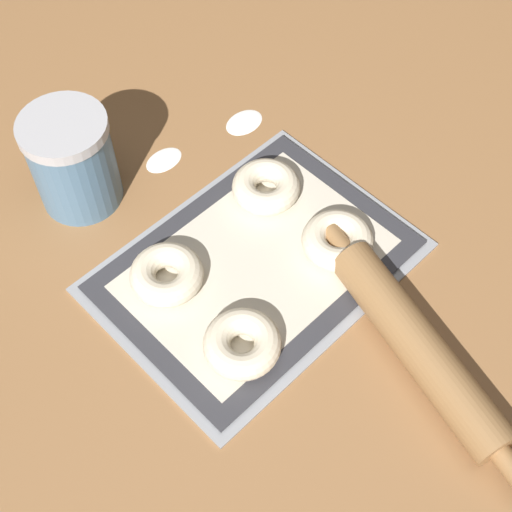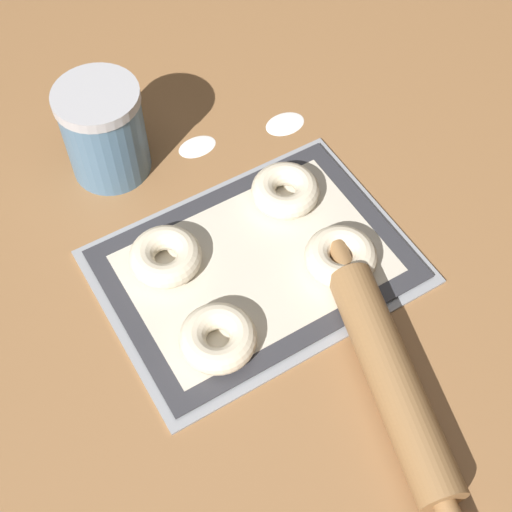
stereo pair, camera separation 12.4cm
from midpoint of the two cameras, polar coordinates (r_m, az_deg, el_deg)
The scene contains 11 objects.
ground_plane at distance 0.95m, azimuth -3.80°, elevation -2.24°, with size 2.80×2.80×0.00m, color olive.
baking_tray at distance 0.96m, azimuth -3.67°, elevation -1.17°, with size 0.41×0.30×0.01m.
baking_mat at distance 0.96m, azimuth -3.69°, elevation -0.99°, with size 0.39×0.28×0.00m.
bagel_front_left at distance 0.88m, azimuth -5.18°, elevation -7.43°, with size 0.10×0.10×0.03m.
bagel_front_right at distance 0.95m, azimuth 2.88°, elevation 0.88°, with size 0.10×0.10×0.03m.
bagel_back_left at distance 0.94m, azimuth -10.91°, elevation -1.85°, with size 0.10×0.10×0.03m.
bagel_back_right at distance 1.01m, azimuth -2.70°, elevation 5.22°, with size 0.10×0.10×0.03m.
flour_canister at distance 1.03m, azimuth -17.85°, elevation 6.94°, with size 0.12×0.12×0.15m.
rolling_pin at distance 0.88m, azimuth 9.00°, elevation -7.56°, with size 0.13×0.39×0.06m.
flour_patch_near at distance 1.10m, azimuth -10.63°, elevation 7.31°, with size 0.06×0.04×0.00m.
flour_patch_far at distance 1.13m, azimuth -4.13°, elevation 10.39°, with size 0.06×0.05×0.00m.
Camera 1 is at (-0.35, -0.36, 0.81)m, focal length 50.00 mm.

